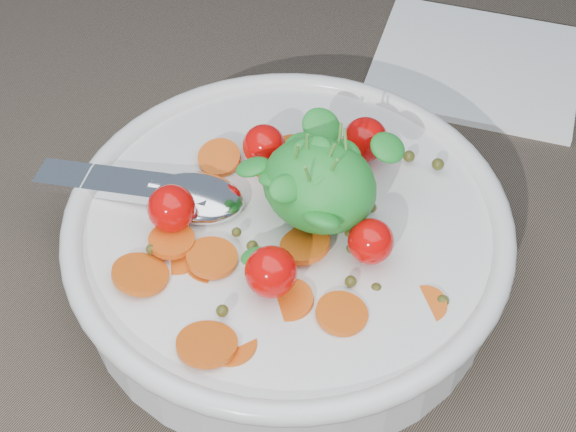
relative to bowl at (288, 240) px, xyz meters
The scene contains 3 objects.
ground 0.04m from the bowl, ahead, with size 6.00×6.00×0.00m, color brown.
bowl is the anchor object (origin of this frame).
napkin 0.25m from the bowl, 86.53° to the left, with size 0.16×0.14×0.01m, color white.
Camera 1 is at (0.16, -0.29, 0.44)m, focal length 55.00 mm.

